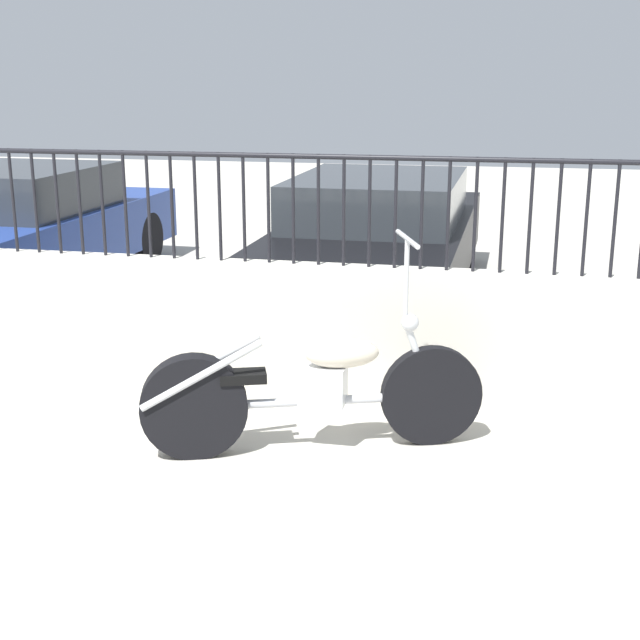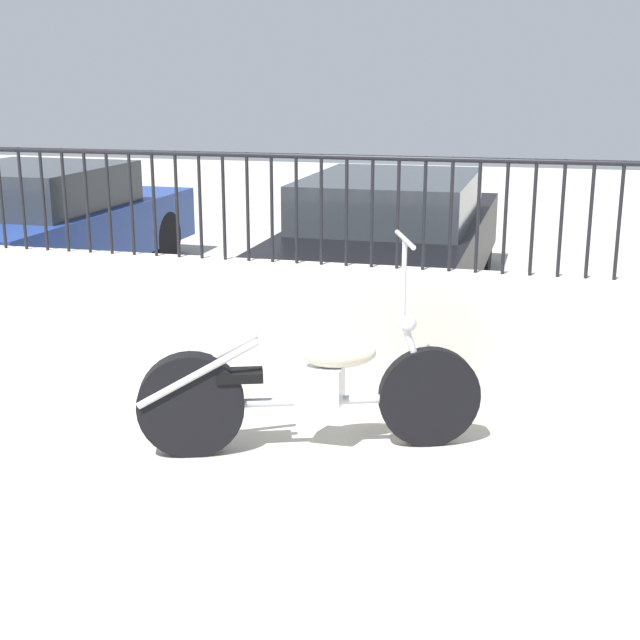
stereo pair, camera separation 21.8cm
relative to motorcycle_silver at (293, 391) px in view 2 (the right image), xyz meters
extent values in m
cube|color=beige|center=(-2.06, 1.03, 0.10)|extent=(8.43, 0.18, 0.96)
cylinder|color=black|center=(-2.60, 1.03, 0.96)|extent=(0.02, 0.02, 0.77)
cylinder|color=black|center=(-2.42, 1.03, 0.96)|extent=(0.02, 0.02, 0.77)
cylinder|color=black|center=(-2.24, 1.03, 0.96)|extent=(0.02, 0.02, 0.77)
cylinder|color=black|center=(-2.06, 1.03, 0.96)|extent=(0.02, 0.02, 0.77)
cylinder|color=black|center=(-1.88, 1.03, 0.96)|extent=(0.02, 0.02, 0.77)
cylinder|color=black|center=(-1.70, 1.03, 0.96)|extent=(0.02, 0.02, 0.77)
cylinder|color=black|center=(-1.52, 1.03, 0.96)|extent=(0.02, 0.02, 0.77)
cylinder|color=black|center=(-1.34, 1.03, 0.96)|extent=(0.02, 0.02, 0.77)
cylinder|color=black|center=(-1.16, 1.03, 0.96)|extent=(0.02, 0.02, 0.77)
cylinder|color=black|center=(-0.98, 1.03, 0.96)|extent=(0.02, 0.02, 0.77)
cylinder|color=black|center=(-0.80, 1.03, 0.96)|extent=(0.02, 0.02, 0.77)
cylinder|color=black|center=(-0.62, 1.03, 0.96)|extent=(0.02, 0.02, 0.77)
cylinder|color=black|center=(-0.44, 1.03, 0.96)|extent=(0.02, 0.02, 0.77)
cylinder|color=black|center=(-0.26, 1.03, 0.96)|extent=(0.02, 0.02, 0.77)
cylinder|color=black|center=(-0.08, 1.03, 0.96)|extent=(0.02, 0.02, 0.77)
cylinder|color=black|center=(0.10, 1.03, 0.96)|extent=(0.02, 0.02, 0.77)
cylinder|color=black|center=(0.27, 1.03, 0.96)|extent=(0.02, 0.02, 0.77)
cylinder|color=black|center=(0.45, 1.03, 0.96)|extent=(0.02, 0.02, 0.77)
cylinder|color=black|center=(0.63, 1.03, 0.96)|extent=(0.02, 0.02, 0.77)
cylinder|color=black|center=(0.81, 1.03, 0.96)|extent=(0.02, 0.02, 0.77)
cylinder|color=black|center=(0.99, 1.03, 0.96)|extent=(0.02, 0.02, 0.77)
cylinder|color=black|center=(1.17, 1.03, 0.96)|extent=(0.02, 0.02, 0.77)
cylinder|color=black|center=(1.35, 1.03, 0.96)|extent=(0.02, 0.02, 0.77)
cylinder|color=black|center=(1.53, 1.03, 0.96)|extent=(0.02, 0.02, 0.77)
cylinder|color=black|center=(1.71, 1.03, 0.96)|extent=(0.02, 0.02, 0.77)
cylinder|color=black|center=(1.89, 1.03, 0.96)|extent=(0.02, 0.02, 0.77)
cylinder|color=black|center=(-2.06, 1.03, 1.33)|extent=(8.43, 0.04, 0.04)
cylinder|color=black|center=(0.80, 0.28, -0.07)|extent=(0.63, 0.29, 0.64)
cylinder|color=black|center=(-0.59, -0.21, -0.07)|extent=(0.66, 0.35, 0.65)
cylinder|color=#B7BABF|center=(0.10, 0.04, -0.07)|extent=(1.30, 0.51, 0.06)
cube|color=silver|center=(0.15, 0.05, 0.03)|extent=(0.28, 0.18, 0.24)
ellipsoid|color=beige|center=(0.26, 0.09, 0.23)|extent=(0.49, 0.34, 0.18)
cube|color=black|center=(-0.31, -0.11, 0.11)|extent=(0.32, 0.24, 0.06)
cylinder|color=silver|center=(0.71, 0.25, 0.18)|extent=(0.22, 0.12, 0.51)
sphere|color=silver|center=(0.66, 0.23, 0.41)|extent=(0.11, 0.11, 0.11)
cylinder|color=silver|center=(0.63, 0.22, 0.68)|extent=(0.03, 0.03, 0.50)
cylinder|color=silver|center=(0.63, 0.22, 0.93)|extent=(0.20, 0.50, 0.03)
cylinder|color=silver|center=(-0.52, -0.26, 0.15)|extent=(0.71, 0.29, 0.42)
cylinder|color=silver|center=(-0.57, -0.13, 0.15)|extent=(0.71, 0.29, 0.42)
cylinder|color=black|center=(-4.83, 5.11, -0.07)|extent=(0.13, 0.64, 0.64)
cylinder|color=black|center=(-3.06, 5.07, -0.07)|extent=(0.13, 0.64, 0.64)
cylinder|color=black|center=(-3.12, 2.59, -0.07)|extent=(0.13, 0.64, 0.64)
cube|color=navy|center=(-3.98, 3.85, 0.16)|extent=(1.98, 4.05, 0.60)
cube|color=#2D3338|center=(-3.98, 3.65, 0.69)|extent=(1.74, 1.96, 0.46)
cylinder|color=black|center=(-0.86, 5.41, -0.07)|extent=(0.12, 0.64, 0.64)
cylinder|color=black|center=(0.79, 5.39, -0.07)|extent=(0.12, 0.64, 0.64)
cylinder|color=black|center=(-0.90, 2.57, -0.07)|extent=(0.12, 0.64, 0.64)
cylinder|color=black|center=(0.75, 2.55, -0.07)|extent=(0.12, 0.64, 0.64)
cube|color=black|center=(-0.06, 3.98, 0.15)|extent=(1.82, 4.60, 0.60)
cube|color=#2D3338|center=(-0.06, 3.75, 0.68)|extent=(1.61, 2.22, 0.45)
camera|label=1|loc=(1.20, -4.98, 1.87)|focal=50.00mm
camera|label=2|loc=(1.41, -4.94, 1.87)|focal=50.00mm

